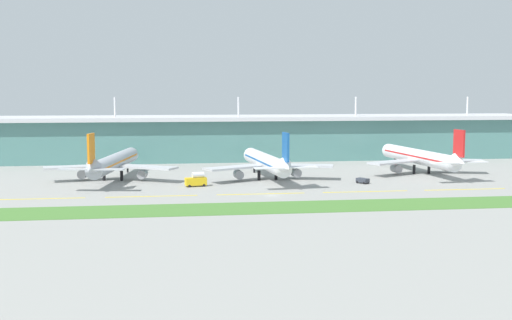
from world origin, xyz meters
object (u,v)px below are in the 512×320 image
Objects in this scene: airliner_middle at (267,162)px; fuel_truck at (196,180)px; pushback_tug at (363,180)px; airliner_far at (420,157)px; airliner_near at (114,163)px.

airliner_middle reaches higher than fuel_truck.
fuel_truck reaches higher than pushback_tug.
pushback_tug is 58.23m from fuel_truck.
pushback_tug is at bearing -23.76° from airliner_middle.
airliner_middle is 7.87× the size of fuel_truck.
airliner_far is 8.49× the size of fuel_truck.
airliner_far is at bearing 1.48° from airliner_near.
airliner_middle and airliner_far have the same top height.
fuel_truck is at bearing -152.90° from airliner_middle.
airliner_near is 55.73m from airliner_middle.
airliner_near and airliner_middle have the same top height.
pushback_tug is (32.04, -14.10, -5.34)m from airliner_middle.
airliner_far is 38.60m from pushback_tug.
airliner_near is at bearing 173.84° from airliner_middle.
pushback_tug is (-30.44, -23.13, -5.35)m from airliner_far.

